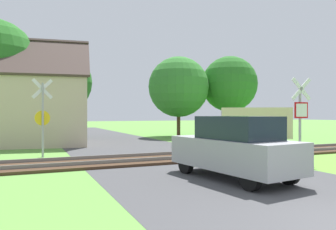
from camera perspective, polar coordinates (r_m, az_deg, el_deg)
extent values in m
cube|color=#424244|center=(7.61, 21.27, -13.83)|extent=(6.89, 80.00, 0.01)
cube|color=#422D1E|center=(13.34, -0.27, -7.55)|extent=(60.00, 2.60, 0.10)
cube|color=slate|center=(13.98, -1.43, -6.74)|extent=(60.00, 0.08, 0.12)
cube|color=slate|center=(12.67, 1.02, -7.46)|extent=(60.00, 0.08, 0.12)
cylinder|color=#9E9EA5|center=(13.34, 22.00, -1.46)|extent=(0.10, 0.10, 2.93)
cube|color=red|center=(13.28, 22.18, 0.79)|extent=(0.60, 0.08, 0.60)
cube|color=white|center=(13.27, 22.24, 0.79)|extent=(0.49, 0.05, 0.49)
cube|color=white|center=(13.32, 22.18, 4.21)|extent=(0.88, 0.10, 0.88)
cube|color=white|center=(13.32, 22.18, 4.21)|extent=(0.88, 0.10, 0.88)
cylinder|color=#9E9EA5|center=(14.90, -20.98, -0.83)|extent=(0.09, 0.09, 3.17)
cube|color=white|center=(15.00, -21.04, 4.29)|extent=(0.87, 0.20, 0.88)
cube|color=white|center=(15.00, -21.04, 4.29)|extent=(0.87, 0.20, 0.88)
cylinder|color=yellow|center=(14.97, -21.04, -0.50)|extent=(0.63, 0.15, 0.64)
cube|color=#C6B293|center=(21.52, -22.06, 0.60)|extent=(6.79, 6.66, 4.02)
cube|color=#473833|center=(20.34, -22.58, 9.50)|extent=(6.72, 4.20, 2.60)
cube|color=#473833|center=(23.21, -21.62, 8.34)|extent=(6.72, 4.20, 2.60)
cube|color=brown|center=(21.66, -17.67, 9.42)|extent=(0.57, 0.57, 1.10)
cylinder|color=#513823|center=(26.90, 1.85, -1.40)|extent=(0.30, 0.30, 2.21)
sphere|color=#337A2D|center=(26.98, 1.85, 4.91)|extent=(4.96, 4.96, 4.96)
cylinder|color=#513823|center=(28.62, 10.65, -0.88)|extent=(0.46, 0.46, 2.64)
sphere|color=#286B23|center=(28.73, 10.66, 5.32)|extent=(4.76, 4.76, 4.76)
cylinder|color=#513823|center=(24.90, -18.13, -1.22)|extent=(0.31, 0.31, 2.48)
sphere|color=#286B23|center=(25.00, -18.13, 5.43)|extent=(4.42, 4.42, 4.42)
cube|color=beige|center=(21.46, 14.91, -1.31)|extent=(4.57, 3.84, 1.90)
cube|color=beige|center=(21.35, 8.35, -2.66)|extent=(1.55, 1.90, 0.90)
cube|color=#19232D|center=(21.33, 9.35, -0.42)|extent=(0.89, 1.39, 0.85)
cube|color=navy|center=(22.42, 14.65, -2.10)|extent=(3.21, 2.02, 0.16)
cylinder|color=black|center=(22.17, 11.01, -3.72)|extent=(0.67, 0.51, 0.68)
cylinder|color=black|center=(20.62, 11.19, -4.01)|extent=(0.67, 0.51, 0.68)
cylinder|color=black|center=(22.47, 18.33, -3.67)|extent=(0.67, 0.51, 0.68)
cylinder|color=black|center=(20.93, 19.04, -3.95)|extent=(0.67, 0.51, 0.68)
cube|color=#99999E|center=(9.58, 11.25, -6.57)|extent=(2.17, 4.19, 0.84)
cube|color=#19232D|center=(9.37, 12.08, -2.18)|extent=(1.68, 2.37, 0.64)
cylinder|color=black|center=(11.10, 9.15, -7.82)|extent=(0.26, 0.62, 0.60)
cylinder|color=black|center=(10.26, 3.12, -8.48)|extent=(0.26, 0.62, 0.60)
cylinder|color=black|center=(9.22, 20.33, -9.47)|extent=(0.26, 0.62, 0.60)
cylinder|color=black|center=(8.19, 14.12, -10.70)|extent=(0.26, 0.62, 0.60)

